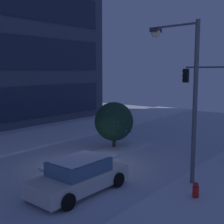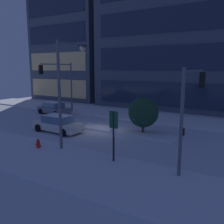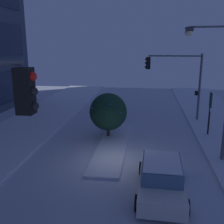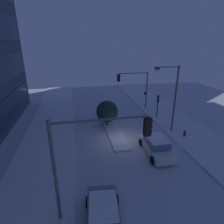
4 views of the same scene
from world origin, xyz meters
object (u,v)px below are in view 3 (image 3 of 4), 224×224
(car_near, at_px, (161,177))
(parking_info_sign, at_px, (210,108))
(decorated_tree_median, at_px, (108,112))
(street_lamp_arched, at_px, (217,75))
(traffic_light_corner_near_right, at_px, (178,75))

(car_near, height_order, parking_info_sign, parking_info_sign)
(car_near, xyz_separation_m, decorated_tree_median, (6.71, 3.34, 1.15))
(street_lamp_arched, bearing_deg, traffic_light_corner_near_right, -75.14)
(car_near, xyz_separation_m, street_lamp_arched, (3.78, -2.85, 4.10))
(car_near, relative_size, decorated_tree_median, 1.50)
(traffic_light_corner_near_right, distance_m, parking_info_sign, 4.74)
(street_lamp_arched, xyz_separation_m, parking_info_sign, (4.21, -0.80, -2.79))
(traffic_light_corner_near_right, relative_size, parking_info_sign, 1.79)
(decorated_tree_median, bearing_deg, parking_info_sign, -79.65)
(street_lamp_arched, height_order, parking_info_sign, street_lamp_arched)
(street_lamp_arched, bearing_deg, decorated_tree_median, -18.31)
(street_lamp_arched, relative_size, parking_info_sign, 2.34)
(parking_info_sign, bearing_deg, decorated_tree_median, 9.36)
(traffic_light_corner_near_right, distance_m, decorated_tree_median, 7.53)
(car_near, distance_m, parking_info_sign, 8.88)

